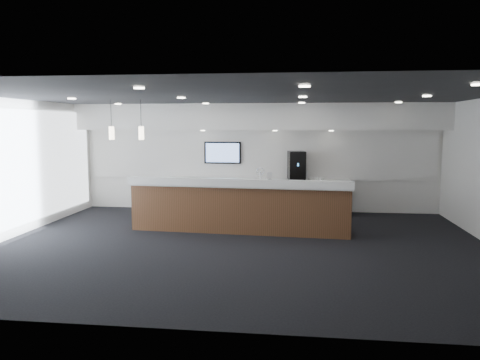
# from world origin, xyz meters

# --- Properties ---
(ground) EXTENTS (10.00, 10.00, 0.00)m
(ground) POSITION_xyz_m (0.00, 0.00, 0.00)
(ground) COLOR black
(ground) RESTS_ON ground
(ceiling) EXTENTS (10.00, 8.00, 0.02)m
(ceiling) POSITION_xyz_m (0.00, 0.00, 3.00)
(ceiling) COLOR black
(ceiling) RESTS_ON back_wall
(back_wall) EXTENTS (10.00, 0.02, 3.00)m
(back_wall) POSITION_xyz_m (0.00, 4.00, 1.50)
(back_wall) COLOR white
(back_wall) RESTS_ON ground
(left_wall) EXTENTS (0.02, 8.00, 3.00)m
(left_wall) POSITION_xyz_m (-5.00, 0.00, 1.50)
(left_wall) COLOR white
(left_wall) RESTS_ON ground
(soffit_bulkhead) EXTENTS (10.00, 0.90, 0.70)m
(soffit_bulkhead) POSITION_xyz_m (0.00, 3.55, 2.65)
(soffit_bulkhead) COLOR white
(soffit_bulkhead) RESTS_ON back_wall
(alcove_panel) EXTENTS (9.80, 0.06, 1.40)m
(alcove_panel) POSITION_xyz_m (0.00, 3.97, 1.60)
(alcove_panel) COLOR white
(alcove_panel) RESTS_ON back_wall
(window_blinds_wall) EXTENTS (0.04, 7.36, 2.55)m
(window_blinds_wall) POSITION_xyz_m (-4.96, 0.00, 1.50)
(window_blinds_wall) COLOR silver
(window_blinds_wall) RESTS_ON left_wall
(back_credenza) EXTENTS (5.06, 0.66, 0.95)m
(back_credenza) POSITION_xyz_m (-0.00, 3.64, 0.48)
(back_credenza) COLOR gray
(back_credenza) RESTS_ON ground
(wall_tv) EXTENTS (1.05, 0.08, 0.62)m
(wall_tv) POSITION_xyz_m (-1.00, 3.91, 1.65)
(wall_tv) COLOR black
(wall_tv) RESTS_ON back_wall
(pendant_left) EXTENTS (0.12, 0.12, 0.30)m
(pendant_left) POSITION_xyz_m (-2.40, 0.80, 2.25)
(pendant_left) COLOR #FFE9C6
(pendant_left) RESTS_ON ceiling
(pendant_right) EXTENTS (0.12, 0.12, 0.30)m
(pendant_right) POSITION_xyz_m (-3.10, 0.80, 2.25)
(pendant_right) COLOR #FFE9C6
(pendant_right) RESTS_ON ceiling
(ceiling_can_lights) EXTENTS (7.00, 5.00, 0.02)m
(ceiling_can_lights) POSITION_xyz_m (0.00, 0.00, 2.97)
(ceiling_can_lights) COLOR white
(ceiling_can_lights) RESTS_ON ceiling
(service_counter) EXTENTS (5.10, 1.17, 1.49)m
(service_counter) POSITION_xyz_m (-0.18, 1.24, 0.58)
(service_counter) COLOR #4C3019
(service_counter) RESTS_ON ground
(coffee_machine) EXTENTS (0.52, 0.61, 0.77)m
(coffee_machine) POSITION_xyz_m (1.09, 3.62, 1.33)
(coffee_machine) COLOR black
(coffee_machine) RESTS_ON back_credenza
(info_sign_left) EXTENTS (0.15, 0.07, 0.21)m
(info_sign_left) POSITION_xyz_m (0.36, 3.51, 1.05)
(info_sign_left) COLOR white
(info_sign_left) RESTS_ON back_credenza
(info_sign_right) EXTENTS (0.17, 0.07, 0.23)m
(info_sign_right) POSITION_xyz_m (1.32, 3.57, 1.07)
(info_sign_right) COLOR white
(info_sign_right) RESTS_ON back_credenza
(cup_0) EXTENTS (0.09, 0.09, 0.08)m
(cup_0) POSITION_xyz_m (1.77, 3.52, 0.99)
(cup_0) COLOR white
(cup_0) RESTS_ON back_credenza
(cup_1) EXTENTS (0.12, 0.12, 0.08)m
(cup_1) POSITION_xyz_m (1.63, 3.52, 0.99)
(cup_1) COLOR white
(cup_1) RESTS_ON back_credenza
(cup_2) EXTENTS (0.11, 0.11, 0.08)m
(cup_2) POSITION_xyz_m (1.49, 3.52, 0.99)
(cup_2) COLOR white
(cup_2) RESTS_ON back_credenza
(cup_3) EXTENTS (0.11, 0.11, 0.08)m
(cup_3) POSITION_xyz_m (1.35, 3.52, 0.99)
(cup_3) COLOR white
(cup_3) RESTS_ON back_credenza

